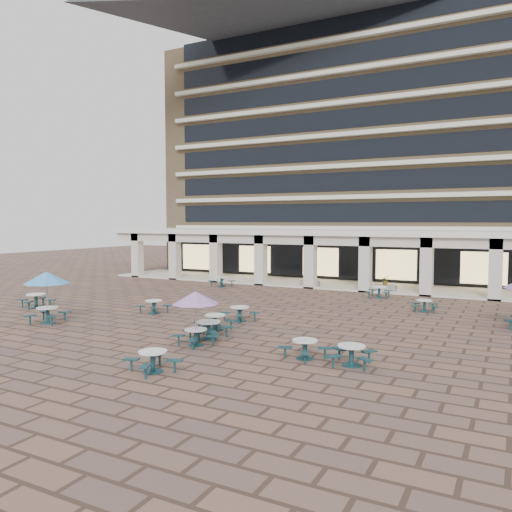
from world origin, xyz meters
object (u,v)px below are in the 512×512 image
at_px(picnic_table_2, 215,321).
at_px(planter_left, 310,282).
at_px(picnic_table_0, 36,299).
at_px(picnic_table_1, 153,359).
at_px(planter_right, 386,286).

relative_size(picnic_table_2, planter_left, 1.17).
distance_m(picnic_table_2, planter_left, 16.35).
bearing_deg(planter_left, picnic_table_0, -124.27).
distance_m(picnic_table_1, picnic_table_2, 6.70).
relative_size(picnic_table_2, planter_right, 1.17).
bearing_deg(planter_right, picnic_table_2, -104.30).
relative_size(picnic_table_1, planter_left, 1.33).
height_order(picnic_table_1, picnic_table_2, picnic_table_2).
bearing_deg(planter_right, picnic_table_1, -96.31).
xyz_separation_m(picnic_table_1, planter_left, (-3.28, 22.76, -0.00)).
distance_m(picnic_table_2, planter_right, 16.79).
xyz_separation_m(picnic_table_1, picnic_table_2, (-1.63, 6.49, 0.00)).
xyz_separation_m(picnic_table_0, picnic_table_1, (14.20, -6.75, -0.05)).
xyz_separation_m(planter_left, planter_right, (5.80, 0.00, 0.02)).
distance_m(planter_left, planter_right, 5.80).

